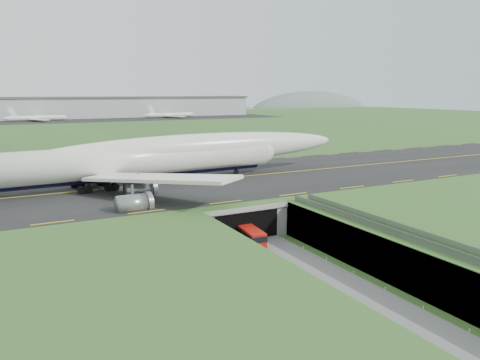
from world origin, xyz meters
TOP-DOWN VIEW (x-y plane):
  - ground at (0.00, 0.00)m, footprint 900.00×900.00m
  - airfield_deck at (0.00, 0.00)m, footprint 800.00×800.00m
  - trench_road at (0.00, -7.50)m, footprint 12.00×75.00m
  - taxiway at (0.00, 33.00)m, footprint 800.00×44.00m
  - tunnel_portal at (0.00, 16.71)m, footprint 17.00×22.30m
  - guideway at (11.00, -19.11)m, footprint 3.00×53.00m
  - jumbo_jet at (-8.10, 34.72)m, footprint 96.01×61.41m
  - shuttle_tram at (-0.72, 5.21)m, footprint 3.44×7.37m
  - cargo_terminal at (-0.03, 299.41)m, footprint 320.00×67.00m
  - distant_hills at (64.38, 430.00)m, footprint 700.00×91.00m

SIDE VIEW (x-z plane):
  - distant_hills at x=64.38m, z-range -34.00..26.00m
  - ground at x=0.00m, z-range 0.00..0.00m
  - trench_road at x=0.00m, z-range 0.00..0.20m
  - shuttle_tram at x=-0.72m, z-range 0.15..3.07m
  - airfield_deck at x=0.00m, z-range 0.00..6.00m
  - tunnel_portal at x=0.00m, z-range 0.33..6.33m
  - guideway at x=11.00m, z-range 1.80..8.85m
  - taxiway at x=0.00m, z-range 6.00..6.18m
  - jumbo_jet at x=-8.10m, z-range 1.30..21.65m
  - cargo_terminal at x=-0.03m, z-range 6.16..21.76m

